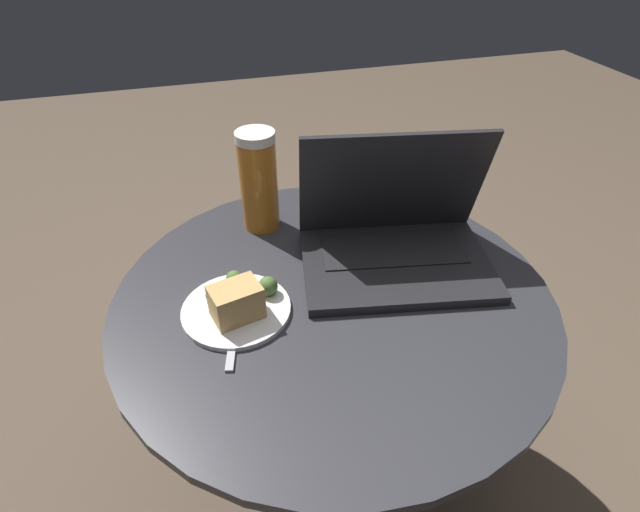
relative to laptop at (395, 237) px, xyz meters
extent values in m
plane|color=brown|center=(-0.14, -0.06, -0.62)|extent=(6.00, 6.00, 0.00)
cylinder|color=#515156|center=(-0.14, -0.06, -0.61)|extent=(0.36, 0.36, 0.01)
cylinder|color=#515156|center=(-0.14, -0.06, -0.33)|extent=(0.08, 0.08, 0.53)
cylinder|color=#2D2D33|center=(-0.14, -0.06, -0.06)|extent=(0.75, 0.75, 0.02)
cube|color=#232326|center=(-0.01, -0.03, -0.04)|extent=(0.38, 0.29, 0.02)
cube|color=black|center=(0.00, 0.01, -0.03)|extent=(0.28, 0.16, 0.00)
cube|color=#232326|center=(0.01, 0.05, 0.08)|extent=(0.34, 0.14, 0.22)
cube|color=silver|center=(0.01, 0.05, 0.08)|extent=(0.32, 0.12, 0.20)
cylinder|color=#C6701E|center=(-0.21, 0.18, 0.04)|extent=(0.07, 0.07, 0.18)
cylinder|color=white|center=(-0.21, 0.18, 0.14)|extent=(0.07, 0.07, 0.02)
cylinder|color=white|center=(-0.30, -0.06, -0.05)|extent=(0.18, 0.18, 0.01)
cube|color=tan|center=(-0.30, -0.08, -0.01)|extent=(0.09, 0.07, 0.06)
sphere|color=#4C6B33|center=(-0.29, 0.00, -0.03)|extent=(0.03, 0.03, 0.03)
sphere|color=brown|center=(-0.34, -0.03, -0.03)|extent=(0.02, 0.02, 0.02)
sphere|color=#4C6B33|center=(-0.24, -0.04, -0.02)|extent=(0.03, 0.03, 0.03)
cube|color=#B2B2B7|center=(-0.32, -0.12, -0.05)|extent=(0.04, 0.12, 0.00)
cube|color=#B2B2B7|center=(-0.30, -0.04, -0.05)|extent=(0.04, 0.06, 0.00)
camera|label=1|loc=(-0.34, -0.67, 0.52)|focal=28.00mm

